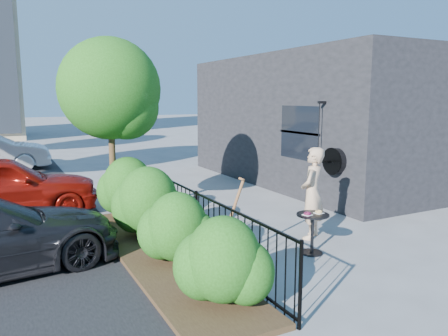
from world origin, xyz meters
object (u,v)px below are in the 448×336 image
cafe_table (313,226)px  car_red (0,187)px  patio_tree (113,95)px  woman (312,193)px  shovel (229,226)px

cafe_table → car_red: car_red is taller
patio_tree → car_red: size_ratio=0.93×
patio_tree → woman: size_ratio=2.21×
woman → car_red: 6.93m
cafe_table → car_red: size_ratio=0.18×
shovel → patio_tree: bearing=105.6°
cafe_table → woman: woman is taller
patio_tree → cafe_table: (2.48, -3.79, -2.27)m
patio_tree → cafe_table: size_ratio=5.16×
cafe_table → woman: 0.98m
woman → patio_tree: bearing=-82.2°
shovel → woman: bearing=11.9°
car_red → patio_tree: bearing=-119.5°
car_red → cafe_table: bearing=-136.9°
cafe_table → shovel: size_ratio=0.52×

